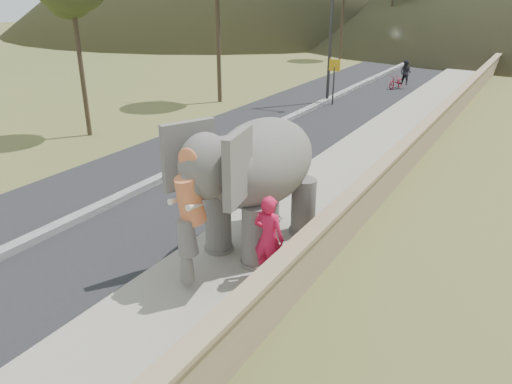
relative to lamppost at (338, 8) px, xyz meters
The scene contains 9 objects.
ground 17.51m from the lamppost, 73.80° to the right, with size 160.00×160.00×0.00m, color olive.
road 7.84m from the lamppost, 92.88° to the right, with size 7.00×120.00×0.03m, color black.
median 7.78m from the lamppost, 92.88° to the right, with size 0.35×120.00×0.22m, color black.
walkway 9.10m from the lamppost, 52.66° to the right, with size 3.00×120.00×0.15m, color #9E9687.
parapet 9.83m from the lamppost, 44.11° to the right, with size 0.30×120.00×1.10m, color tan.
lamppost is the anchor object (origin of this frame).
signboard 3.27m from the lamppost, 66.71° to the right, with size 0.60×0.08×2.40m.
elephant_and_man 17.00m from the lamppost, 73.63° to the right, with size 2.69×4.61×3.18m.
motorcyclist 7.58m from the lamppost, 71.09° to the left, with size 1.38×1.68×1.76m.
Camera 1 is at (5.35, -9.32, 5.93)m, focal length 35.00 mm.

